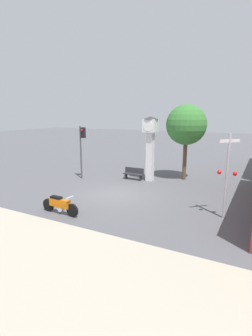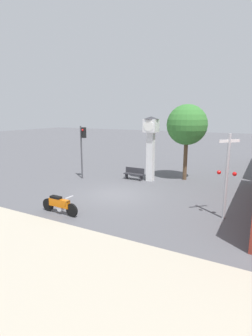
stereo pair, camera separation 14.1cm
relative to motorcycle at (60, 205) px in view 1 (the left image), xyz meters
name	(u,v)px [view 1 (the left image)]	position (x,y,z in m)	size (l,w,h in m)	color
ground_plane	(116,195)	(0.86, 4.15, -0.49)	(120.00, 120.00, 0.00)	#56565B
sidewalk_strip	(3,253)	(0.86, -4.00, -0.44)	(36.00, 6.00, 0.10)	#B2A893
motorcycle	(60,205)	(0.00, 0.00, 0.00)	(2.31, 0.50, 1.02)	black
clock_tower	(150,139)	(1.35, 8.48, 2.71)	(1.14, 1.14, 4.85)	white
traffic_light	(82,143)	(-3.53, 6.56, 2.35)	(0.50, 0.35, 4.12)	#47474C
railroad_crossing_signal	(227,173)	(7.49, 3.42, 1.77)	(0.90, 0.82, 4.16)	#B7B7BC
street_tree	(186,125)	(3.58, 10.08, 3.71)	(3.04, 3.04, 5.75)	brown
bench	(134,173)	(0.13, 8.19, 0.00)	(1.60, 0.44, 0.92)	#2D2D33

